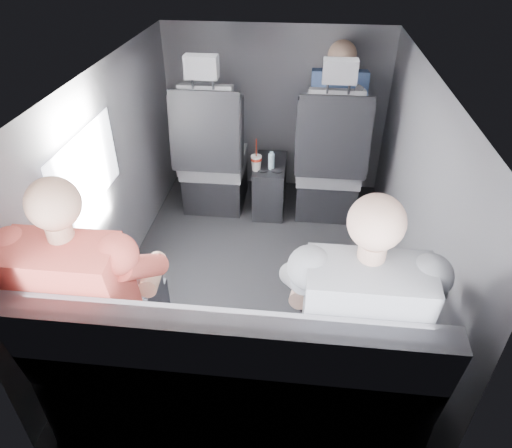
# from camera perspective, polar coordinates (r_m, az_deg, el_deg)

# --- Properties ---
(floor) EXTENTS (2.60, 2.60, 0.00)m
(floor) POSITION_cam_1_polar(r_m,az_deg,el_deg) (3.09, 0.32, -6.49)
(floor) COLOR black
(floor) RESTS_ON ground
(ceiling) EXTENTS (2.60, 2.60, 0.00)m
(ceiling) POSITION_cam_1_polar(r_m,az_deg,el_deg) (2.43, 0.42, 18.30)
(ceiling) COLOR #B2B2AD
(ceiling) RESTS_ON panel_back
(panel_left) EXTENTS (0.02, 2.60, 1.35)m
(panel_left) POSITION_cam_1_polar(r_m,az_deg,el_deg) (2.92, -17.56, 5.16)
(panel_left) COLOR #56565B
(panel_left) RESTS_ON floor
(panel_right) EXTENTS (0.02, 2.60, 1.35)m
(panel_right) POSITION_cam_1_polar(r_m,az_deg,el_deg) (2.77, 19.25, 3.14)
(panel_right) COLOR #56565B
(panel_right) RESTS_ON floor
(panel_front) EXTENTS (1.80, 0.02, 1.35)m
(panel_front) POSITION_cam_1_polar(r_m,az_deg,el_deg) (3.88, 2.42, 13.99)
(panel_front) COLOR #56565B
(panel_front) RESTS_ON floor
(panel_back) EXTENTS (1.80, 0.02, 1.35)m
(panel_back) POSITION_cam_1_polar(r_m,az_deg,el_deg) (1.71, -4.40, -17.77)
(panel_back) COLOR #56565B
(panel_back) RESTS_ON floor
(side_window) EXTENTS (0.02, 0.75, 0.42)m
(side_window) POSITION_cam_1_polar(r_m,az_deg,el_deg) (2.57, -20.37, 6.22)
(side_window) COLOR white
(side_window) RESTS_ON panel_left
(seatbelt) EXTENTS (0.35, 0.11, 0.59)m
(seatbelt) POSITION_cam_1_polar(r_m,az_deg,el_deg) (3.24, 9.74, 11.72)
(seatbelt) COLOR black
(seatbelt) RESTS_ON front_seat_right
(front_seat_left) EXTENTS (0.52, 0.58, 1.26)m
(front_seat_left) POSITION_cam_1_polar(r_m,az_deg,el_deg) (3.62, -5.41, 7.61)
(front_seat_left) COLOR black
(front_seat_left) RESTS_ON floor
(front_seat_right) EXTENTS (0.52, 0.58, 1.26)m
(front_seat_right) POSITION_cam_1_polar(r_m,az_deg,el_deg) (3.56, 9.04, 6.84)
(front_seat_right) COLOR black
(front_seat_right) RESTS_ON floor
(center_console) EXTENTS (0.24, 0.48, 0.41)m
(center_console) POSITION_cam_1_polar(r_m,az_deg,el_deg) (3.70, 1.76, 4.81)
(center_console) COLOR black
(center_console) RESTS_ON floor
(rear_bench) EXTENTS (1.60, 0.57, 0.92)m
(rear_bench) POSITION_cam_1_polar(r_m,az_deg,el_deg) (2.14, -2.80, -18.81)
(rear_bench) COLOR slate
(rear_bench) RESTS_ON floor
(soda_cup) EXTENTS (0.08, 0.08, 0.25)m
(soda_cup) POSITION_cam_1_polar(r_m,az_deg,el_deg) (3.48, 0.03, 7.72)
(soda_cup) COLOR white
(soda_cup) RESTS_ON center_console
(water_bottle) EXTENTS (0.05, 0.05, 0.14)m
(water_bottle) POSITION_cam_1_polar(r_m,az_deg,el_deg) (3.49, 1.93, 7.87)
(water_bottle) COLOR #ACC7E9
(water_bottle) RESTS_ON center_console
(laptop_white) EXTENTS (0.33, 0.31, 0.23)m
(laptop_white) POSITION_cam_1_polar(r_m,az_deg,el_deg) (2.22, -16.74, -6.18)
(laptop_white) COLOR silver
(laptop_white) RESTS_ON passenger_rear_left
(laptop_black) EXTENTS (0.44, 0.47, 0.26)m
(laptop_black) POSITION_cam_1_polar(r_m,az_deg,el_deg) (2.04, 10.74, -9.19)
(laptop_black) COLOR black
(laptop_black) RESTS_ON passenger_rear_right
(passenger_rear_left) EXTENTS (0.54, 0.66, 1.29)m
(passenger_rear_left) POSITION_cam_1_polar(r_m,az_deg,el_deg) (2.11, -19.38, -8.64)
(passenger_rear_left) COLOR #2E2E32
(passenger_rear_left) RESTS_ON rear_bench
(passenger_rear_right) EXTENTS (0.55, 0.66, 1.29)m
(passenger_rear_right) POSITION_cam_1_polar(r_m,az_deg,el_deg) (1.95, 12.17, -11.36)
(passenger_rear_right) COLOR navy
(passenger_rear_right) RESTS_ON rear_bench
(passenger_front_right) EXTENTS (0.41, 0.41, 0.86)m
(passenger_front_right) POSITION_cam_1_polar(r_m,az_deg,el_deg) (3.66, 10.01, 13.61)
(passenger_front_right) COLOR navy
(passenger_front_right) RESTS_ON front_seat_right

